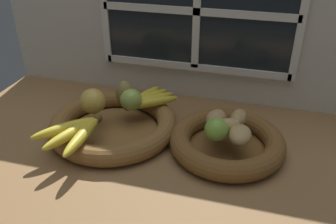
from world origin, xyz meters
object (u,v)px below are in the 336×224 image
potato_oblong (216,119)px  potato_large (229,126)px  apple_green_back (131,99)px  pear_brown (125,94)px  apple_golden_left (93,101)px  banana_bunch_front (74,132)px  potato_small (240,135)px  fruit_bowl_left (113,125)px  fruit_bowl_right (227,142)px  lime_near (216,130)px  potato_back (238,118)px  banana_bunch_back (148,99)px

potato_oblong → potato_large: size_ratio=1.22×
apple_green_back → pear_brown: 3.15cm
apple_golden_left → potato_large: apple_golden_left is taller
banana_bunch_front → potato_small: bearing=12.5°
fruit_bowl_left → pear_brown: 10.24cm
fruit_bowl_right → lime_near: size_ratio=5.06×
fruit_bowl_right → potato_small: size_ratio=4.00×
pear_brown → potato_small: bearing=-16.2°
fruit_bowl_right → potato_back: size_ratio=4.13×
banana_bunch_front → potato_large: size_ratio=3.10×
potato_small → potato_oblong: bearing=138.6°
apple_golden_left → fruit_bowl_right: bearing=-0.7°
pear_brown → potato_back: size_ratio=1.07×
apple_golden_left → potato_small: bearing=-5.1°
potato_oblong → pear_brown: bearing=172.0°
potato_oblong → potato_small: size_ratio=0.99×
potato_oblong → lime_near: bearing=-81.4°
apple_green_back → potato_large: (30.31, -5.35, -1.20)cm
potato_back → fruit_bowl_left: bearing=-172.6°
banana_bunch_front → potato_back: bearing=22.9°
banana_bunch_front → banana_bunch_back: 27.00cm
fruit_bowl_left → potato_oblong: (30.42, 3.01, 5.28)cm
fruit_bowl_right → apple_golden_left: 41.12cm
potato_oblong → fruit_bowl_right: bearing=-37.9°
potato_small → lime_near: lime_near is taller
fruit_bowl_right → banana_bunch_back: bearing=158.5°
fruit_bowl_right → pear_brown: 34.35cm
banana_bunch_back → potato_large: bearing=-21.5°
banana_bunch_back → potato_back: (28.64, -5.70, 0.84)cm
potato_back → fruit_bowl_right: bearing=-114.4°
banana_bunch_back → lime_near: lime_near is taller
apple_golden_left → pear_brown: bearing=40.3°
apple_golden_left → banana_bunch_front: apple_golden_left is taller
potato_small → fruit_bowl_left: bearing=174.8°
fruit_bowl_left → lime_near: bearing=-7.5°
potato_back → pear_brown: bearing=176.2°
potato_large → potato_back: 5.20cm
fruit_bowl_left → fruit_bowl_right: same height
fruit_bowl_left → potato_small: size_ratio=4.75×
fruit_bowl_left → banana_bunch_front: banana_bunch_front is taller
apple_green_back → apple_golden_left: (-10.23, -4.84, 0.44)cm
potato_small → potato_back: bearing=99.0°
fruit_bowl_left → apple_green_back: 9.29cm
fruit_bowl_right → banana_bunch_front: size_ratio=1.59×
pear_brown → potato_oblong: bearing=-8.0°
banana_bunch_front → apple_green_back: bearing=62.5°
pear_brown → potato_back: pear_brown is taller
fruit_bowl_right → potato_oblong: size_ratio=4.02×
fruit_bowl_right → potato_back: bearing=65.6°
apple_green_back → banana_bunch_back: size_ratio=0.39×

